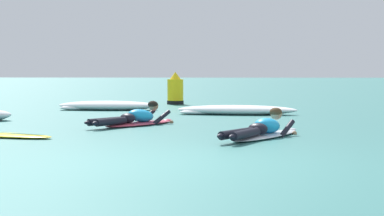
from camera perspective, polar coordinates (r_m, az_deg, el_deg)
ground_plane at (r=18.30m, az=0.58°, el=-0.23°), size 120.00×120.00×0.00m
surfer_near at (r=11.28m, az=6.14°, el=-1.89°), size 1.65×2.46×0.53m
surfer_far at (r=13.64m, az=-4.86°, el=-0.93°), size 1.73×2.22×0.55m
whitewater_front at (r=18.68m, az=-7.25°, el=0.19°), size 2.82×0.91×0.26m
whitewater_mid_left at (r=16.78m, az=3.91°, el=-0.19°), size 3.11×1.08×0.24m
channel_marker_buoy at (r=21.46m, az=-1.45°, el=1.45°), size 0.54×0.54×1.05m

